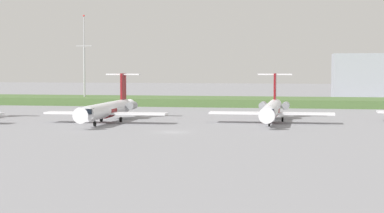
{
  "coord_description": "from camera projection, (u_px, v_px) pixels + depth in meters",
  "views": [
    {
      "loc": [
        21.49,
        -105.66,
        10.77
      ],
      "look_at": [
        0.0,
        18.0,
        3.0
      ],
      "focal_mm": 63.66,
      "sensor_mm": 36.0,
      "label": 1
    }
  ],
  "objects": [
    {
      "name": "ground_plane",
      "position": [
        202.0,
        118.0,
        137.74
      ],
      "size": [
        500.0,
        500.0,
        0.0
      ],
      "primitive_type": "plane",
      "color": "gray"
    },
    {
      "name": "grass_berm",
      "position": [
        227.0,
        102.0,
        179.45
      ],
      "size": [
        320.0,
        20.0,
        1.97
      ],
      "primitive_type": "cube",
      "color": "#4C6B38",
      "rests_on": "ground"
    },
    {
      "name": "regional_jet_third",
      "position": [
        108.0,
        109.0,
        126.03
      ],
      "size": [
        22.81,
        31.0,
        9.0
      ],
      "color": "white",
      "rests_on": "ground"
    },
    {
      "name": "regional_jet_fourth",
      "position": [
        272.0,
        109.0,
        125.93
      ],
      "size": [
        22.81,
        31.0,
        9.0
      ],
      "color": "white",
      "rests_on": "ground"
    },
    {
      "name": "antenna_mast",
      "position": [
        84.0,
        67.0,
        185.52
      ],
      "size": [
        4.4,
        0.5,
        24.24
      ],
      "color": "#B2B2B7",
      "rests_on": "ground"
    }
  ]
}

